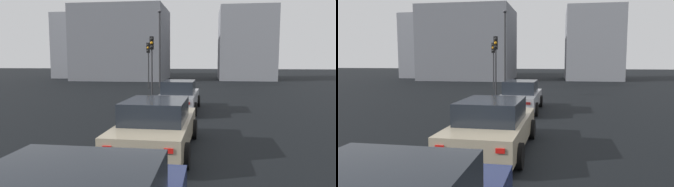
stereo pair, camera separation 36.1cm
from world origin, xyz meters
The scene contains 9 objects.
ground_plane centered at (0.00, 0.00, -0.10)m, with size 160.00×160.00×0.20m, color black.
car_silver_lead centered at (7.86, 0.24, 0.75)m, with size 4.78×2.04×1.55m.
car_beige_second centered at (0.81, 0.22, 0.73)m, with size 4.75×2.18×1.50m.
traffic_light_near_left centered at (19.55, 4.13, 2.95)m, with size 0.32×0.30×4.10m.
traffic_light_near_right centered at (13.50, 2.70, 3.02)m, with size 0.32×0.30×4.20m.
street_lamp_kerbside centered at (21.23, 3.36, 4.23)m, with size 0.56×0.36×7.16m.
building_facade_left centered at (34.81, -6.00, 4.59)m, with size 8.88×6.87×9.18m, color gray.
building_facade_center centered at (32.43, 10.00, 4.63)m, with size 9.21×11.36×9.26m, color slate.
building_facade_right centered at (40.31, 16.00, 4.51)m, with size 15.36×8.84×9.02m, color gray.
Camera 1 is at (-7.79, -1.22, 2.61)m, focal length 33.14 mm.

